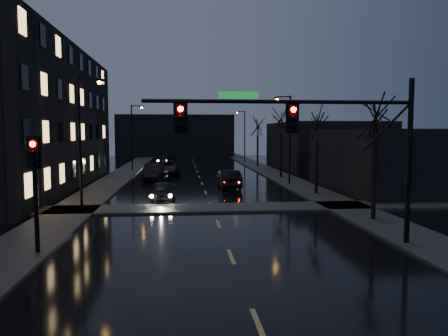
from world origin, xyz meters
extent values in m
cube|color=#2D2D2B|center=(-8.50, 35.00, 0.06)|extent=(3.00, 140.00, 0.12)
cube|color=#2D2D2B|center=(8.50, 35.00, 0.06)|extent=(3.00, 140.00, 0.12)
cube|color=#2D2D2B|center=(0.00, 18.50, 0.06)|extent=(40.00, 3.00, 0.12)
cube|color=black|center=(-16.50, 30.00, 6.00)|extent=(12.00, 30.00, 12.00)
cube|color=black|center=(15.50, 26.00, 2.50)|extent=(10.00, 14.00, 5.00)
cube|color=black|center=(17.00, 48.00, 3.00)|extent=(12.00, 18.00, 6.00)
cube|color=black|center=(-3.00, 78.00, 4.00)|extent=(22.00, 10.00, 8.00)
cylinder|color=black|center=(7.60, 9.00, 3.50)|extent=(0.22, 0.22, 7.00)
cylinder|color=black|center=(2.10, 9.00, 6.00)|extent=(11.00, 0.16, 0.16)
cylinder|color=black|center=(6.60, 9.00, 5.00)|extent=(2.05, 0.10, 2.05)
cube|color=#0C591E|center=(0.40, 9.00, 6.25)|extent=(1.60, 0.04, 0.28)
cube|color=black|center=(-1.90, 9.00, 5.35)|extent=(0.35, 0.28, 1.05)
sphere|color=#FF0705|center=(-1.90, 8.84, 5.68)|extent=(0.22, 0.22, 0.22)
cube|color=black|center=(2.60, 9.00, 5.35)|extent=(0.35, 0.28, 1.05)
sphere|color=#FF0705|center=(2.60, 8.84, 5.68)|extent=(0.22, 0.22, 0.22)
cylinder|color=black|center=(-7.50, 9.00, 2.20)|extent=(0.18, 0.18, 4.40)
cube|color=black|center=(-7.50, 9.00, 4.00)|extent=(0.35, 0.28, 1.05)
sphere|color=#FF0705|center=(-7.50, 8.84, 4.33)|extent=(0.22, 0.22, 0.22)
cylinder|color=black|center=(8.40, 14.00, 2.20)|extent=(0.24, 0.24, 4.40)
cylinder|color=black|center=(8.40, 24.00, 2.06)|extent=(0.24, 0.24, 4.12)
cylinder|color=black|center=(8.40, 36.00, 2.34)|extent=(0.24, 0.24, 4.68)
cylinder|color=black|center=(8.40, 50.00, 2.15)|extent=(0.24, 0.24, 4.29)
cylinder|color=black|center=(-7.80, 18.00, 4.00)|extent=(0.16, 0.16, 8.00)
cylinder|color=black|center=(-7.20, 18.00, 7.90)|extent=(1.20, 0.10, 0.10)
cube|color=black|center=(-6.60, 18.00, 7.80)|extent=(0.50, 0.25, 0.15)
sphere|color=#FF9E32|center=(-6.60, 18.00, 7.70)|extent=(0.28, 0.28, 0.28)
cylinder|color=black|center=(-7.80, 45.00, 4.00)|extent=(0.16, 0.16, 8.00)
cylinder|color=black|center=(-7.20, 45.00, 7.90)|extent=(1.20, 0.10, 0.10)
cube|color=black|center=(-6.60, 45.00, 7.80)|extent=(0.50, 0.25, 0.15)
sphere|color=#FF9E32|center=(-6.60, 45.00, 7.70)|extent=(0.28, 0.28, 0.28)
cylinder|color=black|center=(7.80, 30.00, 4.00)|extent=(0.16, 0.16, 8.00)
cylinder|color=black|center=(7.20, 30.00, 7.90)|extent=(1.20, 0.10, 0.10)
cube|color=black|center=(6.60, 30.00, 7.80)|extent=(0.50, 0.25, 0.15)
sphere|color=#FF9E32|center=(6.60, 30.00, 7.70)|extent=(0.28, 0.28, 0.28)
cylinder|color=black|center=(7.80, 58.00, 4.00)|extent=(0.16, 0.16, 8.00)
cylinder|color=black|center=(7.20, 58.00, 7.90)|extent=(1.20, 0.10, 0.10)
cube|color=black|center=(6.60, 58.00, 7.80)|extent=(0.50, 0.25, 0.15)
sphere|color=#FF9E32|center=(6.60, 58.00, 7.70)|extent=(0.28, 0.28, 0.28)
imported|color=black|center=(-3.23, 22.08, 0.67)|extent=(1.90, 4.04, 1.34)
imported|color=black|center=(-4.62, 34.97, 0.82)|extent=(1.99, 5.08, 1.65)
imported|color=black|center=(-3.56, 40.90, 0.78)|extent=(3.29, 5.92, 1.57)
imported|color=black|center=(-4.64, 56.61, 0.68)|extent=(2.39, 4.83, 1.35)
imported|color=black|center=(2.12, 28.49, 0.77)|extent=(1.85, 4.75, 1.54)
camera|label=1|loc=(-1.87, -8.35, 4.80)|focal=35.00mm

